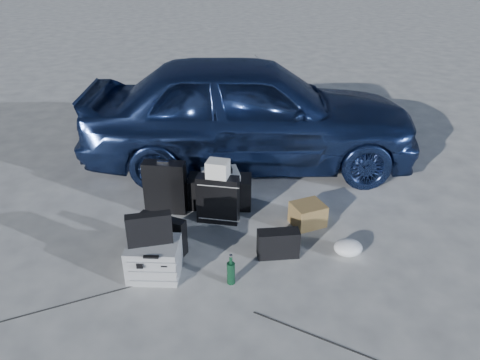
% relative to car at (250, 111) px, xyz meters
% --- Properties ---
extents(ground, '(60.00, 60.00, 0.00)m').
position_rel_car_xyz_m(ground, '(-0.57, -2.29, -0.77)').
color(ground, silver).
rests_on(ground, ground).
extents(car, '(4.65, 2.22, 1.53)m').
position_rel_car_xyz_m(car, '(0.00, 0.00, 0.00)').
color(car, navy).
rests_on(car, ground).
extents(pelican_case, '(0.53, 0.46, 0.35)m').
position_rel_car_xyz_m(pelican_case, '(-1.21, -2.41, -0.59)').
color(pelican_case, '#9D9FA2').
rests_on(pelican_case, ground).
extents(laptop_bag, '(0.43, 0.15, 0.31)m').
position_rel_car_xyz_m(laptop_bag, '(-1.22, -2.40, -0.26)').
color(laptop_bag, black).
rests_on(laptop_bag, pelican_case).
extents(briefcase, '(0.50, 0.35, 0.39)m').
position_rel_car_xyz_m(briefcase, '(-1.14, -2.02, -0.57)').
color(briefcase, black).
rests_on(briefcase, ground).
extents(suitcase_left, '(0.51, 0.27, 0.63)m').
position_rel_car_xyz_m(suitcase_left, '(-1.13, -1.23, -0.45)').
color(suitcase_left, black).
rests_on(suitcase_left, ground).
extents(suitcase_right, '(0.49, 0.29, 0.56)m').
position_rel_car_xyz_m(suitcase_right, '(-0.54, -1.52, -0.49)').
color(suitcase_right, black).
rests_on(suitcase_right, ground).
extents(white_carton, '(0.29, 0.26, 0.19)m').
position_rel_car_xyz_m(white_carton, '(-0.53, -1.51, -0.11)').
color(white_carton, silver).
rests_on(white_carton, suitcase_right).
extents(duffel_bag, '(0.79, 0.43, 0.37)m').
position_rel_car_xyz_m(duffel_bag, '(-0.50, -1.17, -0.58)').
color(duffel_bag, black).
rests_on(duffel_bag, ground).
extents(flat_box_white, '(0.45, 0.36, 0.07)m').
position_rel_car_xyz_m(flat_box_white, '(-0.49, -1.16, -0.36)').
color(flat_box_white, silver).
rests_on(flat_box_white, duffel_bag).
extents(flat_box_black, '(0.30, 0.23, 0.06)m').
position_rel_car_xyz_m(flat_box_black, '(-0.50, -1.15, -0.29)').
color(flat_box_black, black).
rests_on(flat_box_black, flat_box_white).
extents(cardboard_box, '(0.42, 0.39, 0.26)m').
position_rel_car_xyz_m(cardboard_box, '(0.45, -1.70, -0.64)').
color(cardboard_box, olive).
rests_on(cardboard_box, ground).
extents(plastic_bag, '(0.30, 0.25, 0.16)m').
position_rel_car_xyz_m(plastic_bag, '(0.73, -2.30, -0.69)').
color(plastic_bag, white).
rests_on(plastic_bag, ground).
extents(messenger_bag, '(0.42, 0.16, 0.29)m').
position_rel_car_xyz_m(messenger_bag, '(0.02, -2.25, -0.62)').
color(messenger_bag, black).
rests_on(messenger_bag, ground).
extents(green_bottle, '(0.09, 0.09, 0.31)m').
position_rel_car_xyz_m(green_bottle, '(-0.49, -2.62, -0.61)').
color(green_bottle, '#0D331D').
rests_on(green_bottle, ground).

